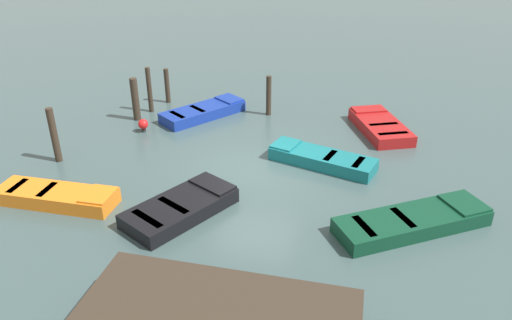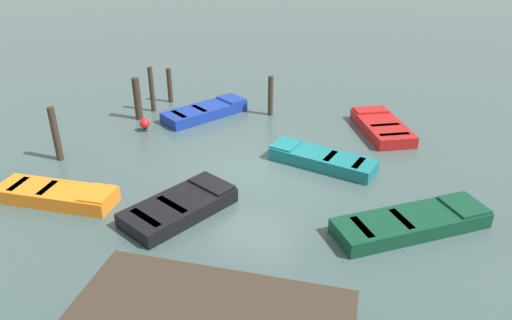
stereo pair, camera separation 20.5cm
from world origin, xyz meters
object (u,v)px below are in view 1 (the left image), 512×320
object	(u,v)px
dock_segment	(220,310)
rowboat_black	(181,207)
mooring_piling_center	(269,96)
rowboat_dark_green	(413,221)
rowboat_blue	(204,111)
mooring_piling_mid_left	(167,86)
mooring_piling_far_right	(149,90)
marker_buoy	(143,124)
rowboat_teal	(321,159)
rowboat_orange	(57,196)
mooring_piling_near_left	(135,99)
mooring_piling_near_right	(54,135)
rowboat_red	(380,126)

from	to	relation	value
dock_segment	rowboat_black	xyz separation A→B (m)	(2.31, -3.92, -0.63)
mooring_piling_center	rowboat_dark_green	bearing A→B (deg)	127.70
rowboat_blue	rowboat_dark_green	bearing A→B (deg)	-92.52
mooring_piling_mid_left	dock_segment	bearing A→B (deg)	116.83
mooring_piling_far_right	marker_buoy	xyz separation A→B (m)	(-0.57, 1.93, -0.61)
rowboat_teal	rowboat_orange	xyz separation A→B (m)	(6.73, 3.94, -0.00)
rowboat_blue	mooring_piling_near_left	xyz separation A→B (m)	(2.38, 0.87, 0.60)
rowboat_orange	rowboat_blue	bearing A→B (deg)	74.38
dock_segment	mooring_piling_near_right	size ratio (longest dim) A/B	2.76
dock_segment	rowboat_orange	xyz separation A→B (m)	(5.79, -3.65, -0.63)
dock_segment	mooring_piling_near_left	bearing A→B (deg)	-57.08
rowboat_orange	mooring_piling_near_left	world-z (taller)	mooring_piling_near_left
rowboat_blue	rowboat_dark_green	world-z (taller)	same
rowboat_teal	rowboat_dark_green	size ratio (longest dim) A/B	0.87
dock_segment	mooring_piling_mid_left	distance (m)	13.15
rowboat_orange	mooring_piling_mid_left	bearing A→B (deg)	90.10
rowboat_teal	mooring_piling_far_right	bearing A→B (deg)	-6.61
dock_segment	rowboat_black	world-z (taller)	dock_segment
rowboat_black	mooring_piling_center	distance (m)	7.50
marker_buoy	mooring_piling_near_right	bearing A→B (deg)	59.33
rowboat_black	mooring_piling_mid_left	world-z (taller)	mooring_piling_mid_left
rowboat_blue	mooring_piling_mid_left	distance (m)	2.33
marker_buoy	rowboat_orange	bearing A→B (deg)	87.95
rowboat_teal	mooring_piling_near_right	distance (m)	8.39
rowboat_red	mooring_piling_center	bearing A→B (deg)	57.66
rowboat_red	rowboat_dark_green	bearing A→B (deg)	165.11
rowboat_teal	mooring_piling_mid_left	size ratio (longest dim) A/B	2.42
rowboat_black	marker_buoy	bearing A→B (deg)	63.13
dock_segment	marker_buoy	bearing A→B (deg)	-57.42
marker_buoy	rowboat_red	bearing A→B (deg)	-166.35
rowboat_teal	mooring_piling_far_right	world-z (taller)	mooring_piling_far_right
rowboat_orange	dock_segment	bearing A→B (deg)	-33.09
rowboat_teal	rowboat_dark_green	world-z (taller)	same
rowboat_blue	mooring_piling_center	size ratio (longest dim) A/B	2.17
rowboat_blue	rowboat_black	size ratio (longest dim) A/B	1.03
rowboat_orange	mooring_piling_mid_left	size ratio (longest dim) A/B	2.32
rowboat_black	marker_buoy	xyz separation A→B (m)	(3.30, -4.75, 0.07)
rowboat_red	mooring_piling_center	world-z (taller)	mooring_piling_center
rowboat_red	rowboat_black	xyz separation A→B (m)	(5.00, 6.77, -0.00)
rowboat_black	marker_buoy	size ratio (longest dim) A/B	6.87
mooring_piling_near_left	rowboat_blue	bearing A→B (deg)	-159.86
dock_segment	rowboat_red	size ratio (longest dim) A/B	1.50
rowboat_teal	rowboat_black	size ratio (longest dim) A/B	1.05
rowboat_dark_green	mooring_piling_far_right	bearing A→B (deg)	115.72
rowboat_orange	marker_buoy	world-z (taller)	marker_buoy
dock_segment	rowboat_teal	bearing A→B (deg)	-97.38
rowboat_red	mooring_piling_center	distance (m)	4.36
rowboat_black	rowboat_red	bearing A→B (deg)	-8.12
rowboat_dark_green	mooring_piling_near_left	xyz separation A→B (m)	(9.94, -5.01, 0.60)
rowboat_blue	mooring_piling_near_right	size ratio (longest dim) A/B	1.89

